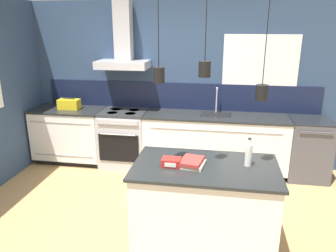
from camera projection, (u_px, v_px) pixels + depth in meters
ground_plane at (154, 228)px, 3.77m from camera, size 16.00×16.00×0.00m
wall_back at (176, 82)px, 5.25m from camera, size 5.60×2.37×2.60m
counter_run_left at (70, 135)px, 5.51m from camera, size 1.16×0.64×0.91m
counter_run_sink at (214, 143)px, 5.13m from camera, size 2.20×0.64×1.31m
oven_range at (124, 138)px, 5.36m from camera, size 0.74×0.66×0.91m
dishwasher at (307, 149)px, 4.91m from camera, size 0.59×0.65×0.91m
kitchen_island at (204, 206)px, 3.36m from camera, size 1.43×0.85×0.91m
bottle_on_island at (249, 154)px, 3.19m from camera, size 0.07×0.07×0.29m
book_stack at (192, 162)px, 3.23m from camera, size 0.26×0.30×0.06m
red_supply_box at (171, 162)px, 3.21m from camera, size 0.18×0.14×0.08m
yellow_toolbox at (69, 104)px, 5.34m from camera, size 0.34×0.18×0.19m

